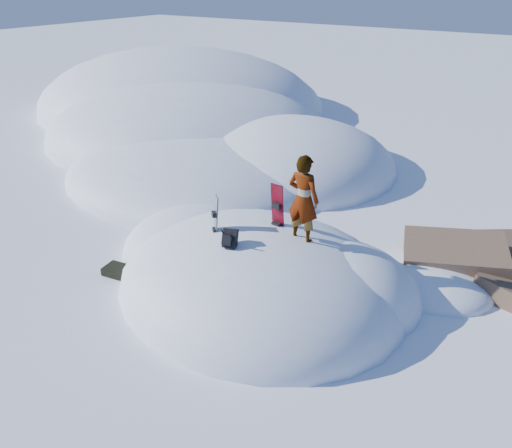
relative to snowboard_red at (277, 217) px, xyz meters
The scene contains 9 objects.
ground 1.78m from the snowboard_red, 96.41° to the right, with size 120.00×120.00×0.00m, color white.
snow_mound 1.73m from the snowboard_red, 119.84° to the right, with size 8.00×6.00×3.00m.
snow_ridge 14.05m from the snowboard_red, 138.87° to the left, with size 21.50×18.50×6.40m.
rock_outcrop 4.63m from the snowboard_red, 32.70° to the left, with size 4.68×4.41×1.68m.
snowboard_red is the anchor object (origin of this frame).
snowboard_dark 1.44m from the snowboard_red, 137.90° to the right, with size 0.28×0.28×1.37m.
backpack 1.45m from the snowboard_red, 103.54° to the right, with size 0.40×0.47×0.50m.
gear_pile 4.14m from the snowboard_red, 148.28° to the right, with size 0.93×0.71×0.25m.
person 1.05m from the snowboard_red, 14.66° to the right, with size 0.73×0.48×2.01m, color slate.
Camera 1 is at (5.39, -8.23, 6.74)m, focal length 35.00 mm.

